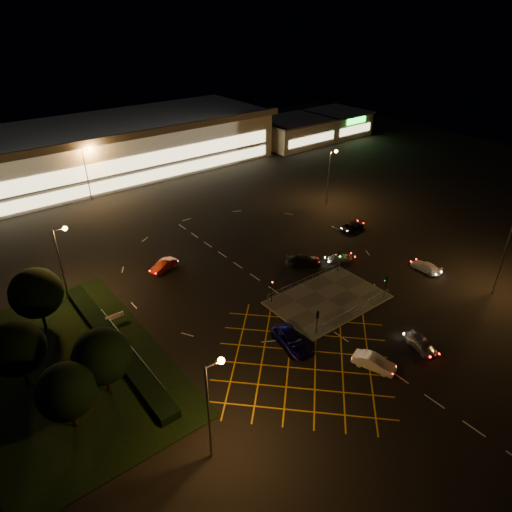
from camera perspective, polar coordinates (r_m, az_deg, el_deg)
ground at (r=58.78m, az=6.21°, el=-5.30°), size 180.00×180.00×0.00m
pedestrian_island at (r=58.82m, az=8.98°, el=-5.42°), size 14.00×9.00×0.12m
grass_verge at (r=52.52m, az=-22.35°, el=-12.66°), size 18.00×30.00×0.08m
hedge at (r=53.07m, az=-17.31°, el=-10.43°), size 2.00×26.00×1.00m
supermarket at (r=105.74m, az=-17.83°, el=12.79°), size 72.00×26.50×10.50m
retail_unit_a at (r=122.92m, az=4.68°, el=15.27°), size 18.80×14.80×6.35m
retail_unit_b at (r=133.91m, az=10.00°, el=16.13°), size 14.80×14.80×6.35m
streetlight_sw at (r=37.03m, az=-5.48°, el=-17.17°), size 1.78×0.56×10.03m
streetlight_se at (r=64.21m, az=28.94°, el=0.88°), size 1.78×0.56×10.03m
streetlight_nw at (r=59.54m, az=-23.06°, el=0.18°), size 1.78×0.56×10.03m
streetlight_ne at (r=84.23m, az=9.33°, el=10.59°), size 1.78×0.56×10.03m
streetlight_far_left at (r=89.79m, az=-20.27°, el=10.36°), size 1.78×0.56×10.03m
streetlight_far_right at (r=109.43m, az=-0.11°, el=15.38°), size 1.78×0.56×10.03m
signal_sw at (r=51.69m, az=7.67°, el=-7.69°), size 0.28×0.30×3.15m
signal_se at (r=59.53m, az=15.94°, el=-3.17°), size 0.28×0.30×3.15m
signal_nw at (r=56.42m, az=1.98°, el=-3.86°), size 0.28×0.30×3.15m
signal_ne at (r=63.68m, az=10.35°, el=-0.15°), size 0.28×0.30×3.15m
tree_a at (r=43.50m, az=-22.67°, el=-15.35°), size 5.04×5.04×6.86m
tree_b at (r=49.37m, az=-27.78°, el=-10.18°), size 5.40×5.40×7.35m
tree_c at (r=56.20m, az=-25.78°, el=-4.20°), size 5.76×5.76×7.84m
tree_e at (r=45.35m, az=-18.69°, el=-11.77°), size 5.40×5.40×7.35m
car_near_silver at (r=53.60m, az=19.93°, el=-10.22°), size 2.62×4.38×1.40m
car_queue_white at (r=49.74m, az=14.54°, el=-12.74°), size 2.99×4.69×1.46m
car_left_blue at (r=50.84m, az=4.52°, el=-10.52°), size 3.53×5.98×1.56m
car_far_dkgrey at (r=65.44m, az=5.98°, el=-0.57°), size 5.43×4.59×1.49m
car_right_silver at (r=67.22m, az=10.47°, el=-0.19°), size 3.86×2.58×1.22m
car_circ_red at (r=65.26m, az=-11.49°, el=-1.18°), size 4.55×2.76×1.42m
car_east_grey at (r=77.07m, az=11.99°, el=3.69°), size 4.53×2.30×1.23m
car_approach_white at (r=68.11m, az=20.46°, el=-1.27°), size 1.99×4.47×1.27m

